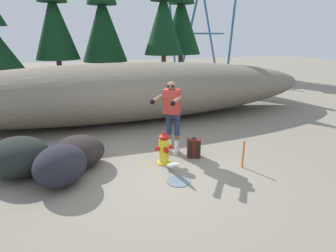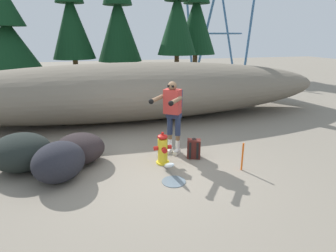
{
  "view_description": "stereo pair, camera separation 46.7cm",
  "coord_description": "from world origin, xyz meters",
  "px_view_note": "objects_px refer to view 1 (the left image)",
  "views": [
    {
      "loc": [
        -1.63,
        -5.05,
        2.67
      ],
      "look_at": [
        0.39,
        0.57,
        0.75
      ],
      "focal_mm": 29.93,
      "sensor_mm": 36.0,
      "label": 1
    },
    {
      "loc": [
        -1.18,
        -5.19,
        2.67
      ],
      "look_at": [
        0.39,
        0.57,
        0.75
      ],
      "focal_mm": 29.93,
      "sensor_mm": 36.0,
      "label": 2
    }
  ],
  "objects_px": {
    "utility_worker": "(172,109)",
    "boulder_small": "(79,151)",
    "spare_backpack": "(194,148)",
    "boulder_large": "(18,157)",
    "fire_hydrant": "(164,150)",
    "boulder_mid": "(61,165)",
    "survey_stake": "(243,154)"
  },
  "relations": [
    {
      "from": "utility_worker",
      "to": "boulder_large",
      "type": "bearing_deg",
      "value": -52.98
    },
    {
      "from": "boulder_mid",
      "to": "boulder_large",
      "type": "bearing_deg",
      "value": 138.67
    },
    {
      "from": "boulder_mid",
      "to": "survey_stake",
      "type": "distance_m",
      "value": 3.65
    },
    {
      "from": "boulder_small",
      "to": "survey_stake",
      "type": "relative_size",
      "value": 1.81
    },
    {
      "from": "boulder_small",
      "to": "survey_stake",
      "type": "xyz_separation_m",
      "value": [
        3.25,
        -1.29,
        -0.02
      ]
    },
    {
      "from": "fire_hydrant",
      "to": "utility_worker",
      "type": "relative_size",
      "value": 0.42
    },
    {
      "from": "fire_hydrant",
      "to": "spare_backpack",
      "type": "distance_m",
      "value": 0.77
    },
    {
      "from": "utility_worker",
      "to": "spare_backpack",
      "type": "bearing_deg",
      "value": 86.45
    },
    {
      "from": "spare_backpack",
      "to": "boulder_large",
      "type": "distance_m",
      "value": 3.68
    },
    {
      "from": "boulder_small",
      "to": "fire_hydrant",
      "type": "bearing_deg",
      "value": -17.36
    },
    {
      "from": "spare_backpack",
      "to": "utility_worker",
      "type": "bearing_deg",
      "value": 69.34
    },
    {
      "from": "boulder_mid",
      "to": "boulder_small",
      "type": "distance_m",
      "value": 0.82
    },
    {
      "from": "spare_backpack",
      "to": "boulder_small",
      "type": "height_order",
      "value": "boulder_small"
    },
    {
      "from": "survey_stake",
      "to": "boulder_large",
      "type": "bearing_deg",
      "value": 164.09
    },
    {
      "from": "utility_worker",
      "to": "survey_stake",
      "type": "relative_size",
      "value": 2.88
    },
    {
      "from": "boulder_small",
      "to": "survey_stake",
      "type": "distance_m",
      "value": 3.5
    },
    {
      "from": "boulder_mid",
      "to": "spare_backpack",
      "type": "bearing_deg",
      "value": 5.93
    },
    {
      "from": "boulder_mid",
      "to": "boulder_small",
      "type": "height_order",
      "value": "boulder_mid"
    },
    {
      "from": "boulder_large",
      "to": "boulder_mid",
      "type": "distance_m",
      "value": 1.06
    },
    {
      "from": "utility_worker",
      "to": "survey_stake",
      "type": "bearing_deg",
      "value": 81.45
    },
    {
      "from": "fire_hydrant",
      "to": "boulder_mid",
      "type": "relative_size",
      "value": 0.66
    },
    {
      "from": "utility_worker",
      "to": "survey_stake",
      "type": "xyz_separation_m",
      "value": [
        1.15,
        -1.21,
        -0.8
      ]
    },
    {
      "from": "fire_hydrant",
      "to": "boulder_small",
      "type": "height_order",
      "value": "fire_hydrant"
    },
    {
      "from": "utility_worker",
      "to": "boulder_small",
      "type": "distance_m",
      "value": 2.24
    },
    {
      "from": "spare_backpack",
      "to": "boulder_large",
      "type": "height_order",
      "value": "boulder_large"
    },
    {
      "from": "boulder_large",
      "to": "spare_backpack",
      "type": "bearing_deg",
      "value": -6.27
    },
    {
      "from": "boulder_mid",
      "to": "survey_stake",
      "type": "xyz_separation_m",
      "value": [
        3.61,
        -0.56,
        -0.08
      ]
    },
    {
      "from": "utility_worker",
      "to": "survey_stake",
      "type": "distance_m",
      "value": 1.85
    },
    {
      "from": "fire_hydrant",
      "to": "survey_stake",
      "type": "height_order",
      "value": "fire_hydrant"
    },
    {
      "from": "utility_worker",
      "to": "spare_backpack",
      "type": "distance_m",
      "value": 1.04
    },
    {
      "from": "boulder_mid",
      "to": "fire_hydrant",
      "type": "bearing_deg",
      "value": 5.22
    },
    {
      "from": "fire_hydrant",
      "to": "boulder_small",
      "type": "distance_m",
      "value": 1.83
    }
  ]
}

